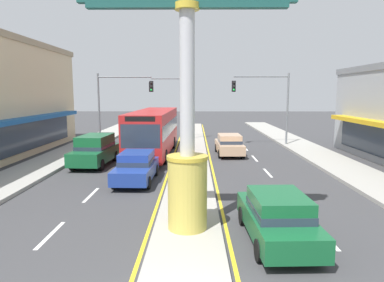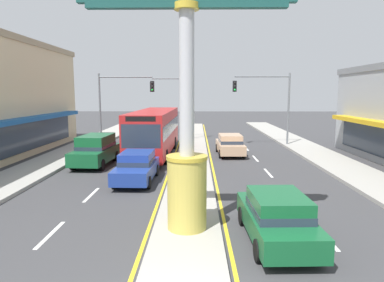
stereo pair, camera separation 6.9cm
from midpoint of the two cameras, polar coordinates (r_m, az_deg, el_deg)
name	(u,v)px [view 2 (the right image)]	position (r m, az deg, el deg)	size (l,w,h in m)	color
median_strip	(192,157)	(24.21, 0.11, -2.71)	(2.24, 52.00, 0.14)	#A39E93
sidewalk_left	(49,162)	(24.17, -22.37, -3.28)	(2.97, 60.00, 0.18)	#9E9B93
sidewalk_right	(336,163)	(23.96, 22.67, -3.39)	(2.97, 60.00, 0.18)	#9E9B93
lane_markings	(192,162)	(22.89, 0.07, -3.50)	(8.98, 52.00, 0.01)	silver
district_sign	(187,107)	(10.88, -0.69, 5.65)	(6.61, 1.34, 8.45)	gold
traffic_light_left_side	(120,96)	(30.78, -11.76, 7.22)	(4.86, 0.46, 6.20)	slate
traffic_light_right_side	(268,96)	(30.15, 12.50, 7.19)	(4.86, 0.46, 6.20)	slate
traffic_light_median_far	(178,97)	(33.62, -2.34, 7.34)	(4.20, 0.46, 6.20)	slate
sedan_near_right_lane	(230,144)	(25.54, 6.37, -0.57)	(1.92, 4.34, 1.53)	tan
sedan_far_right_lane	(137,166)	(18.05, -8.97, -4.17)	(1.93, 4.35, 1.53)	navy
bus_near_left_lane	(155,130)	(25.59, -6.07, 1.89)	(2.79, 11.26, 3.26)	#B21E1E
suv_mid_left_lane	(96,150)	(22.65, -15.50, -1.39)	(2.17, 4.70, 1.90)	#14562D
sedan_far_left_oncoming	(277,217)	(11.13, 13.99, -12.02)	(1.96, 4.36, 1.53)	#14562D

